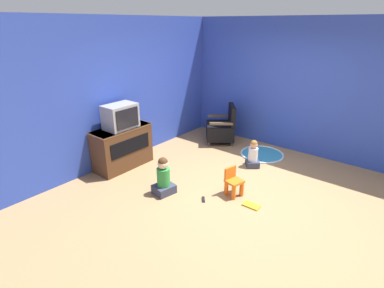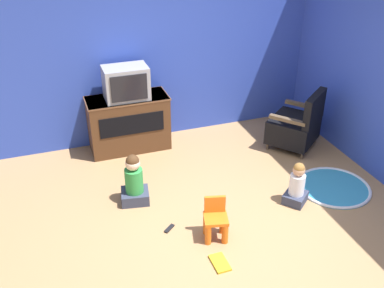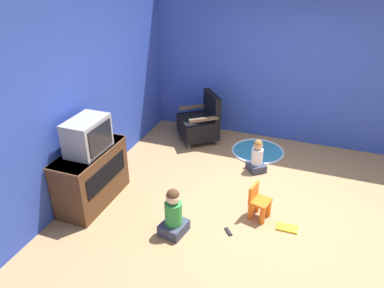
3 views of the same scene
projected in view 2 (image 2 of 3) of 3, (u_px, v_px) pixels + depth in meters
name	position (u px, v px, depth m)	size (l,w,h in m)	color
ground_plane	(236.00, 231.00, 4.94)	(30.00, 30.00, 0.00)	#9E754C
wall_back	(142.00, 47.00, 6.26)	(5.27, 0.12, 2.74)	#2D47B2
tv_cabinet	(129.00, 123.00, 6.37)	(1.13, 0.50, 0.79)	#4C2D19
television	(126.00, 83.00, 6.05)	(0.59, 0.40, 0.45)	#939399
black_armchair	(296.00, 126.00, 6.43)	(0.90, 0.89, 0.88)	brown
yellow_kid_chair	(215.00, 221.00, 4.77)	(0.30, 0.29, 0.47)	orange
play_mat	(334.00, 187.00, 5.67)	(0.92, 0.92, 0.04)	teal
child_watching_left	(297.00, 186.00, 5.30)	(0.37, 0.36, 0.54)	#33384C
child_watching_center	(134.00, 182.00, 5.29)	(0.37, 0.34, 0.64)	#33384C
book	(220.00, 263.00, 4.50)	(0.15, 0.26, 0.02)	gold
remote_control	(169.00, 228.00, 4.97)	(0.14, 0.13, 0.02)	black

